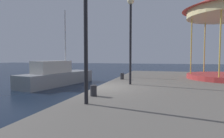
{
  "coord_description": "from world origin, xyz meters",
  "views": [
    {
      "loc": [
        3.12,
        -8.75,
        2.22
      ],
      "look_at": [
        -0.69,
        5.29,
        1.33
      ],
      "focal_mm": 30.72,
      "sensor_mm": 36.0,
      "label": 1
    }
  ],
  "objects_px": {
    "bollard_north": "(93,91)",
    "sailboat_grey": "(57,76)",
    "bollard_south": "(122,76)",
    "lamp_post_mid_promenade": "(86,8)",
    "lamp_post_far_end": "(131,26)"
  },
  "relations": [
    {
      "from": "bollard_north",
      "to": "bollard_south",
      "type": "relative_size",
      "value": 1.0
    },
    {
      "from": "lamp_post_mid_promenade",
      "to": "bollard_south",
      "type": "xyz_separation_m",
      "value": [
        -0.33,
        6.7,
        -2.67
      ]
    },
    {
      "from": "sailboat_grey",
      "to": "bollard_north",
      "type": "bearing_deg",
      "value": -50.63
    },
    {
      "from": "sailboat_grey",
      "to": "lamp_post_mid_promenade",
      "type": "distance_m",
      "value": 10.61
    },
    {
      "from": "sailboat_grey",
      "to": "bollard_south",
      "type": "bearing_deg",
      "value": -15.18
    },
    {
      "from": "sailboat_grey",
      "to": "lamp_post_mid_promenade",
      "type": "bearing_deg",
      "value": -53.93
    },
    {
      "from": "sailboat_grey",
      "to": "bollard_north",
      "type": "xyz_separation_m",
      "value": [
        5.79,
        -7.05,
        0.27
      ]
    },
    {
      "from": "sailboat_grey",
      "to": "bollard_north",
      "type": "distance_m",
      "value": 9.13
    },
    {
      "from": "lamp_post_mid_promenade",
      "to": "bollard_north",
      "type": "height_order",
      "value": "lamp_post_mid_promenade"
    },
    {
      "from": "sailboat_grey",
      "to": "bollard_south",
      "type": "height_order",
      "value": "sailboat_grey"
    },
    {
      "from": "sailboat_grey",
      "to": "bollard_south",
      "type": "xyz_separation_m",
      "value": [
        5.67,
        -1.54,
        0.27
      ]
    },
    {
      "from": "sailboat_grey",
      "to": "bollard_north",
      "type": "relative_size",
      "value": 18.17
    },
    {
      "from": "lamp_post_far_end",
      "to": "bollard_north",
      "type": "distance_m",
      "value": 4.47
    },
    {
      "from": "bollard_north",
      "to": "sailboat_grey",
      "type": "bearing_deg",
      "value": 129.37
    },
    {
      "from": "lamp_post_far_end",
      "to": "bollard_south",
      "type": "bearing_deg",
      "value": 112.65
    }
  ]
}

